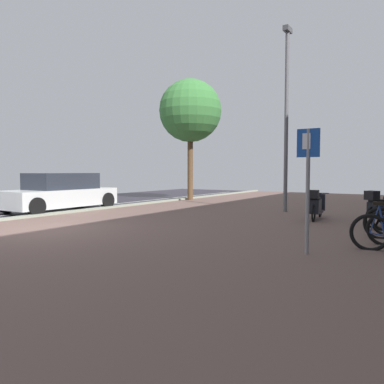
# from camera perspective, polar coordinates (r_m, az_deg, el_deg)

# --- Properties ---
(ground) EXTENTS (21.00, 40.00, 0.13)m
(ground) POSITION_cam_1_polar(r_m,az_deg,el_deg) (9.17, -17.41, -6.40)
(ground) COLOR #241F2A
(scooter_near) EXTENTS (0.54, 1.85, 0.96)m
(scooter_near) POSITION_cam_1_polar(r_m,az_deg,el_deg) (11.99, 18.35, -1.98)
(scooter_near) COLOR black
(scooter_near) RESTS_ON ground
(scooter_mid) EXTENTS (1.04, 1.60, 0.99)m
(scooter_mid) POSITION_cam_1_polar(r_m,az_deg,el_deg) (11.31, 27.06, -2.38)
(scooter_mid) COLOR black
(scooter_mid) RESTS_ON ground
(parked_car_near) EXTENTS (1.90, 4.24, 1.41)m
(parked_car_near) POSITION_cam_1_polar(r_m,az_deg,el_deg) (14.94, -19.38, -0.10)
(parked_car_near) COLOR silver
(parked_car_near) RESTS_ON ground
(parking_sign) EXTENTS (0.40, 0.07, 2.23)m
(parking_sign) POSITION_cam_1_polar(r_m,az_deg,el_deg) (6.94, 17.22, 2.29)
(parking_sign) COLOR gray
(parking_sign) RESTS_ON ground
(lamp_post) EXTENTS (0.20, 0.52, 6.62)m
(lamp_post) POSITION_cam_1_polar(r_m,az_deg,el_deg) (14.24, 14.18, 11.81)
(lamp_post) COLOR slate
(lamp_post) RESTS_ON ground
(street_tree) EXTENTS (3.16, 3.16, 6.11)m
(street_tree) POSITION_cam_1_polar(r_m,az_deg,el_deg) (19.40, -0.27, 12.20)
(street_tree) COLOR brown
(street_tree) RESTS_ON ground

